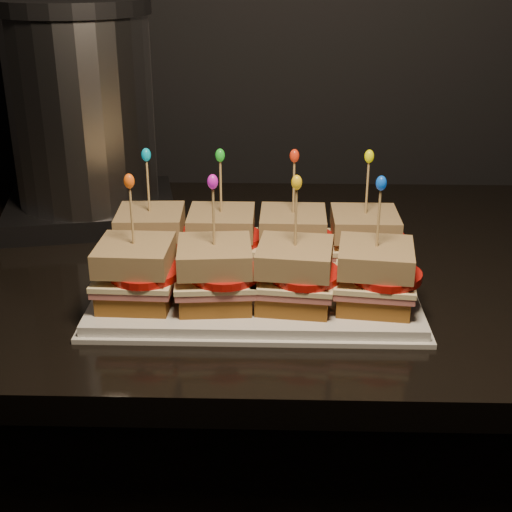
{
  "coord_description": "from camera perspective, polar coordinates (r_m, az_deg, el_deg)",
  "views": [
    {
      "loc": [
        0.17,
        0.72,
        1.27
      ],
      "look_at": [
        0.14,
        1.52,
        0.93
      ],
      "focal_mm": 50.0,
      "sensor_mm": 36.0,
      "label": 1
    }
  ],
  "objects": [
    {
      "name": "sandwich_0_ham",
      "position": [
        0.95,
        -8.34,
        0.85
      ],
      "size": [
        0.09,
        0.09,
        0.01
      ],
      "primitive_type": "cube",
      "rotation": [
        0.0,
        0.0,
        0.04
      ],
      "color": "#B8514E",
      "rests_on": "sandwich_0_bread_bot"
    },
    {
      "name": "sandwich_1_cheese",
      "position": [
        0.93,
        -2.75,
        1.19
      ],
      "size": [
        0.09,
        0.09,
        0.01
      ],
      "primitive_type": "cube",
      "rotation": [
        0.0,
        0.0,
        -0.0
      ],
      "color": "#FFEEAC",
      "rests_on": "sandwich_1_ham"
    },
    {
      "name": "sandwich_3_frill",
      "position": [
        0.9,
        9.05,
        7.88
      ],
      "size": [
        0.01,
        0.01,
        0.02
      ],
      "primitive_type": "ellipsoid",
      "color": "#E5E905",
      "rests_on": "sandwich_3_pick"
    },
    {
      "name": "sandwich_4_bread_top",
      "position": [
        0.83,
        -9.69,
        0.07
      ],
      "size": [
        0.09,
        0.09,
        0.03
      ],
      "primitive_type": "cube",
      "rotation": [
        0.0,
        0.0,
        -0.03
      ],
      "color": "#573411",
      "rests_on": "sandwich_4_tomato"
    },
    {
      "name": "sandwich_0_bread_bot",
      "position": [
        0.95,
        -8.28,
        -0.01
      ],
      "size": [
        0.09,
        0.09,
        0.02
      ],
      "primitive_type": "cube",
      "rotation": [
        0.0,
        0.0,
        0.04
      ],
      "color": "brown",
      "rests_on": "platter"
    },
    {
      "name": "sandwich_4_frill",
      "position": [
        0.8,
        -10.12,
        5.93
      ],
      "size": [
        0.01,
        0.01,
        0.02
      ],
      "primitive_type": "ellipsoid",
      "color": "#F5550E",
      "rests_on": "sandwich_4_pick"
    },
    {
      "name": "sandwich_0_pick",
      "position": [
        0.92,
        -8.61,
        5.32
      ],
      "size": [
        0.0,
        0.0,
        0.09
      ],
      "primitive_type": "cylinder",
      "color": "tan",
      "rests_on": "sandwich_0_bread_top"
    },
    {
      "name": "sandwich_5_bread_top",
      "position": [
        0.82,
        -3.34,
        -0.0
      ],
      "size": [
        0.09,
        0.09,
        0.03
      ],
      "primitive_type": "cube",
      "rotation": [
        0.0,
        0.0,
        0.09
      ],
      "color": "#573411",
      "rests_on": "sandwich_5_tomato"
    },
    {
      "name": "sandwich_3_cheese",
      "position": [
        0.94,
        8.61,
        1.07
      ],
      "size": [
        0.09,
        0.09,
        0.01
      ],
      "primitive_type": "cube",
      "rotation": [
        0.0,
        0.0,
        -0.0
      ],
      "color": "#FFEEAC",
      "rests_on": "sandwich_3_ham"
    },
    {
      "name": "sandwich_0_cheese",
      "position": [
        0.95,
        -8.36,
        1.24
      ],
      "size": [
        0.1,
        0.09,
        0.01
      ],
      "primitive_type": "cube",
      "rotation": [
        0.0,
        0.0,
        0.04
      ],
      "color": "#FFEEAC",
      "rests_on": "sandwich_0_ham"
    },
    {
      "name": "sandwich_1_bread_bot",
      "position": [
        0.94,
        -2.72,
        -0.07
      ],
      "size": [
        0.08,
        0.08,
        0.02
      ],
      "primitive_type": "cube",
      "rotation": [
        0.0,
        0.0,
        -0.0
      ],
      "color": "brown",
      "rests_on": "platter"
    },
    {
      "name": "appliance",
      "position": [
        1.15,
        -13.7,
        10.92
      ],
      "size": [
        0.26,
        0.22,
        0.34
      ],
      "primitive_type": null,
      "color": "silver",
      "rests_on": "granite_slab"
    },
    {
      "name": "sandwich_5_bread_bot",
      "position": [
        0.84,
        -3.26,
        -3.05
      ],
      "size": [
        0.09,
        0.09,
        0.02
      ],
      "primitive_type": "cube",
      "rotation": [
        0.0,
        0.0,
        0.09
      ],
      "color": "brown",
      "rests_on": "platter"
    },
    {
      "name": "sandwich_1_tomato",
      "position": [
        0.92,
        -2.04,
        1.48
      ],
      "size": [
        0.08,
        0.08,
        0.01
      ],
      "primitive_type": "cylinder",
      "color": "red",
      "rests_on": "sandwich_1_cheese"
    },
    {
      "name": "sandwich_1_frill",
      "position": [
        0.9,
        -2.89,
        8.06
      ],
      "size": [
        0.01,
        0.01,
        0.02
      ],
      "primitive_type": "ellipsoid",
      "color": "green",
      "rests_on": "sandwich_1_pick"
    },
    {
      "name": "sandwich_0_frill",
      "position": [
        0.91,
        -8.78,
        8.02
      ],
      "size": [
        0.01,
        0.01,
        0.02
      ],
      "primitive_type": "ellipsoid",
      "color": "#07A1C7",
      "rests_on": "sandwich_0_pick"
    },
    {
      "name": "sandwich_6_pick",
      "position": [
        0.8,
        3.2,
        2.83
      ],
      "size": [
        0.0,
        0.0,
        0.09
      ],
      "primitive_type": "cylinder",
      "color": "tan",
      "rests_on": "sandwich_6_bread_top"
    },
    {
      "name": "sandwich_2_bread_bot",
      "position": [
        0.94,
        2.92,
        -0.13
      ],
      "size": [
        0.08,
        0.08,
        0.02
      ],
      "primitive_type": "cube",
      "rotation": [
        0.0,
        0.0,
        -0.02
      ],
      "color": "brown",
      "rests_on": "platter"
    },
    {
      "name": "sandwich_7_ham",
      "position": [
        0.84,
        9.42,
        -2.23
      ],
      "size": [
        0.1,
        0.1,
        0.01
      ],
      "primitive_type": "cube",
      "rotation": [
        0.0,
        0.0,
        -0.13
      ],
      "color": "#B8514E",
      "rests_on": "sandwich_7_bread_bot"
    },
    {
      "name": "sandwich_6_bread_bot",
      "position": [
        0.84,
        3.06,
        -3.13
      ],
      "size": [
        0.09,
        0.09,
        0.02
      ],
      "primitive_type": "cube",
      "rotation": [
        0.0,
        0.0,
        -0.12
      ],
      "color": "brown",
      "rests_on": "platter"
    },
    {
      "name": "sandwich_3_pick",
      "position": [
        0.91,
        8.87,
        5.17
      ],
      "size": [
        0.0,
        0.0,
        0.09
      ],
      "primitive_type": "cylinder",
      "color": "tan",
      "rests_on": "sandwich_3_bread_top"
    },
    {
      "name": "sandwich_2_cheese",
      "position": [
        0.93,
        2.94,
        1.14
      ],
      "size": [
        0.09,
        0.09,
        0.01
      ],
      "primitive_type": "cube",
      "rotation": [
        0.0,
        0.0,
        -0.02
      ],
      "color": "#FFEEAC",
      "rests_on": "sandwich_2_ham"
    },
    {
      "name": "sandwich_1_ham",
      "position": [
        0.94,
        -2.74,
        0.8
      ],
      "size": [
        0.09,
        0.09,
        0.01
      ],
      "primitive_type": "cube",
      "rotation": [
        0.0,
        0.0,
        -0.0
      ],
      "color": "#B8514E",
      "rests_on": "sandwich_1_bread_bot"
    },
    {
      "name": "sandwich_7_bread_top",
      "position": [
        0.83,
        9.56,
        -0.14
      ],
      "size": [
        0.09,
        0.09,
        0.03
      ],
      "primitive_type": "cube",
      "rotation": [
        0.0,
        0.0,
        -0.13
      ],
      "color": "#573411",
      "rests_on": "sandwich_7_tomato"
    },
    {
      "name": "appliance_body",
      "position": [
        1.15,
        -13.73,
        11.19
      ],
      "size": [
        0.22,
        0.22,
        0.28
      ],
      "primitive_type": "cylinder",
      "color": "silver",
      "rests_on": "appliance_base"
    },
    {
      "name": "cabinet",
      "position": [
        1.27,
        5.05,
        -19.17
      ],
      "size": [
        2.42,
        0.67,
        0.84
      ],
      "primitive_type": "cube",
      "color": "black",
      "rests_on": "ground"
    },
    {
      "name": "sandwich_4_ham",
      "position": [
        0.85,
        -9.54,
        -2.0
      ],
      "size": [
        0.09,
        0.09,
        0.01
      ],
      "primitive_type": "cube",
      "rotation": [
        0.0,
        0.0,
        -0.03
      ],
      "color": "#B8514E",
      "rests_on": "sandwich_4_bread_bot"
    },
    {
      "name": "sandwich_7_bread_bot",
      "position": [
        0.85,
        9.35,
        -3.17
      ],
      "size": [
        0.09,
        0.09,
        0.02
      ],
      "primitive_type": "cube",
      "rotation": [
        0.0,
        0.0,
        -0.13
      ],
      "color": "brown",
      "rests_on": "platter"
    },
    {
      "name": "sandwich_5_ham",
      "position": [
        0.84,
        -3.29,
        -2.1
      ],
      "size": [
        0.1,
        0.09,
        0.01
      ],
      "primitive_type": "cube",
      "rotation": [
        0.0,
        0.0,
        0.09
      ],
      "color": "#B8514E",
      "rests_on": "sandwich_5_bread_bot"
    },
    {
      "name": "sandwich_0_tomato",
      "position": [
        0.93,
        -7.72,
        1.53
      ],
      "size": [
        0.08,
        0.08,
        0.01
      ],
      "primitive_type": "cylinder",
      "color": "red",
      "rests_on": "sandwich_0_cheese"
    },
    {
      "name": "sandwich_6_frill",
      "position": [
        0.79,
        3.27,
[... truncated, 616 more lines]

